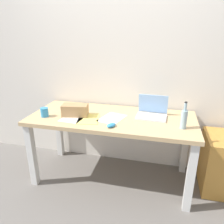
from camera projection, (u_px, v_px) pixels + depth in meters
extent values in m
plane|color=slate|center=(112.00, 176.00, 2.52)|extent=(8.00, 8.00, 0.00)
cube|color=silver|center=(121.00, 59.00, 2.46)|extent=(5.20, 0.08, 2.60)
cube|color=tan|center=(112.00, 118.00, 2.27)|extent=(1.72, 0.75, 0.04)
cube|color=silver|center=(32.00, 155.00, 2.29)|extent=(0.07, 0.07, 0.72)
cube|color=silver|center=(190.00, 178.00, 1.93)|extent=(0.07, 0.07, 0.72)
cube|color=silver|center=(59.00, 131.00, 2.86)|extent=(0.07, 0.07, 0.72)
cube|color=silver|center=(185.00, 145.00, 2.50)|extent=(0.07, 0.07, 0.72)
cube|color=silver|center=(151.00, 117.00, 2.22)|extent=(0.31, 0.22, 0.02)
cube|color=#8CB7EA|center=(153.00, 104.00, 2.28)|extent=(0.31, 0.05, 0.20)
cylinder|color=#99B7C1|center=(184.00, 120.00, 1.95)|extent=(0.06, 0.06, 0.17)
cylinder|color=#99B7C1|center=(185.00, 107.00, 1.91)|extent=(0.02, 0.02, 0.07)
cylinder|color=black|center=(186.00, 102.00, 1.89)|extent=(0.03, 0.03, 0.01)
ellipsoid|color=#338CC6|center=(111.00, 125.00, 2.00)|extent=(0.10, 0.12, 0.03)
cube|color=tan|center=(75.00, 110.00, 2.26)|extent=(0.28, 0.19, 0.12)
cylinder|color=#338CC6|center=(45.00, 112.00, 2.24)|extent=(0.08, 0.08, 0.09)
cube|color=white|center=(74.00, 117.00, 2.24)|extent=(0.24, 0.31, 0.00)
cube|color=#F4E06B|center=(89.00, 119.00, 2.20)|extent=(0.27, 0.33, 0.00)
cube|color=white|center=(112.00, 118.00, 2.21)|extent=(0.28, 0.34, 0.00)
cube|color=#C68938|center=(222.00, 163.00, 2.25)|extent=(0.40, 0.48, 0.60)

